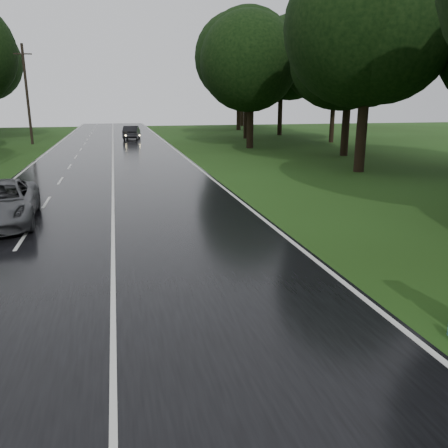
# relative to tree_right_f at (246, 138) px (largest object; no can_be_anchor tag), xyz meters

# --- Properties ---
(ground) EXTENTS (160.00, 160.00, 0.00)m
(ground) POSITION_rel_tree_right_f_xyz_m (-16.18, -47.53, 0.00)
(ground) COLOR #204314
(ground) RESTS_ON ground
(road) EXTENTS (12.00, 140.00, 0.04)m
(road) POSITION_rel_tree_right_f_xyz_m (-16.18, -27.53, 0.02)
(road) COLOR black
(road) RESTS_ON ground
(lane_center) EXTENTS (0.12, 140.00, 0.01)m
(lane_center) POSITION_rel_tree_right_f_xyz_m (-16.18, -27.53, 0.04)
(lane_center) COLOR silver
(lane_center) RESTS_ON road
(far_car) EXTENTS (2.35, 5.06, 1.60)m
(far_car) POSITION_rel_tree_right_f_xyz_m (-13.90, 1.78, 0.84)
(far_car) COLOR black
(far_car) RESTS_ON road
(utility_pole_far) EXTENTS (1.80, 0.28, 10.26)m
(utility_pole_far) POSITION_rel_tree_right_f_xyz_m (-24.68, -2.10, 0.00)
(utility_pole_far) COLOR black
(utility_pole_far) RESTS_ON ground
(tree_right_d) EXTENTS (10.18, 10.18, 15.91)m
(tree_right_d) POSITION_rel_tree_right_f_xyz_m (-0.23, -28.12, 0.00)
(tree_right_d) COLOR black
(tree_right_d) RESTS_ON ground
(tree_right_e) EXTENTS (8.90, 8.90, 13.91)m
(tree_right_e) POSITION_rel_tree_right_f_xyz_m (-2.88, -11.52, 0.00)
(tree_right_e) COLOR black
(tree_right_e) RESTS_ON ground
(tree_right_f) EXTENTS (10.64, 10.64, 16.63)m
(tree_right_f) POSITION_rel_tree_right_f_xyz_m (0.00, 0.00, 0.00)
(tree_right_f) COLOR black
(tree_right_f) RESTS_ON ground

